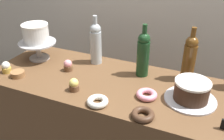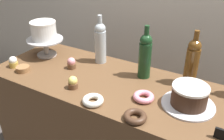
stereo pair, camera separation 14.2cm
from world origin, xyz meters
TOP-DOWN VIEW (x-y plane):
  - cake_stand_pedestal at (-0.59, 0.09)m, footprint 0.25×0.25m
  - white_layer_cake at (-0.59, 0.09)m, footprint 0.17×0.17m
  - silver_serving_platter at (0.45, -0.01)m, footprint 0.27×0.27m
  - chocolate_round_cake at (0.45, -0.01)m, footprint 0.18×0.18m
  - wine_bottle_clear at (-0.20, 0.19)m, footprint 0.08×0.08m
  - wine_bottle_green at (0.14, 0.15)m, footprint 0.08×0.08m
  - wine_bottle_amber at (0.40, 0.21)m, footprint 0.08×0.08m
  - cupcake_vanilla at (-0.66, -0.16)m, footprint 0.06×0.06m
  - cupcake_lemon at (-0.16, -0.17)m, footprint 0.06×0.06m
  - cupcake_strawberry at (-0.31, 0.02)m, footprint 0.06×0.06m
  - donut_sugar at (0.02, -0.23)m, footprint 0.11×0.11m
  - donut_pink at (0.23, -0.07)m, footprint 0.11×0.11m
  - donut_chocolate at (0.26, -0.24)m, footprint 0.11×0.11m
  - cookie_stack at (-0.56, -0.17)m, footprint 0.08×0.08m
  - price_sign_chalkboard at (0.64, -0.17)m, footprint 0.07×0.01m

SIDE VIEW (x-z plane):
  - silver_serving_platter at x=0.45m, z-range 0.95..0.96m
  - donut_sugar at x=0.02m, z-range 0.95..0.98m
  - donut_pink at x=0.23m, z-range 0.95..0.98m
  - donut_chocolate at x=0.26m, z-range 0.95..0.98m
  - cookie_stack at x=-0.56m, z-range 0.95..0.98m
  - price_sign_chalkboard at x=0.64m, z-range 0.95..1.00m
  - cupcake_vanilla at x=-0.66m, z-range 0.95..1.02m
  - cupcake_lemon at x=-0.16m, z-range 0.95..1.02m
  - cupcake_strawberry at x=-0.31m, z-range 0.95..1.02m
  - chocolate_round_cake at x=0.45m, z-range 0.96..1.06m
  - cake_stand_pedestal at x=-0.59m, z-range 0.97..1.10m
  - wine_bottle_clear at x=-0.20m, z-range 0.93..1.26m
  - wine_bottle_green at x=0.14m, z-range 0.93..1.26m
  - wine_bottle_amber at x=0.40m, z-range 0.93..1.26m
  - white_layer_cake at x=-0.59m, z-range 1.08..1.20m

